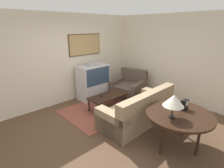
{
  "coord_description": "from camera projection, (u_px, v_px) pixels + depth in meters",
  "views": [
    {
      "loc": [
        -2.55,
        -2.71,
        2.32
      ],
      "look_at": [
        0.69,
        0.72,
        0.75
      ],
      "focal_mm": 28.0,
      "sensor_mm": 36.0,
      "label": 1
    }
  ],
  "objects": [
    {
      "name": "ground_plane",
      "position": [
        112.0,
        126.0,
        4.26
      ],
      "size": [
        12.0,
        12.0,
        0.0
      ],
      "primitive_type": "plane",
      "color": "brown"
    },
    {
      "name": "wall_back",
      "position": [
        64.0,
        59.0,
        5.31
      ],
      "size": [
        12.0,
        0.1,
        2.7
      ],
      "color": "beige",
      "rests_on": "ground_plane"
    },
    {
      "name": "wall_right",
      "position": [
        172.0,
        58.0,
        5.55
      ],
      "size": [
        0.06,
        12.0,
        2.7
      ],
      "color": "beige",
      "rests_on": "ground_plane"
    },
    {
      "name": "area_rug",
      "position": [
        106.0,
        108.0,
        5.19
      ],
      "size": [
        2.41,
        1.65,
        0.01
      ],
      "color": "brown",
      "rests_on": "ground_plane"
    },
    {
      "name": "tv",
      "position": [
        93.0,
        82.0,
        5.76
      ],
      "size": [
        1.0,
        0.57,
        1.21
      ],
      "color": "silver",
      "rests_on": "ground_plane"
    },
    {
      "name": "couch",
      "position": [
        139.0,
        111.0,
        4.34
      ],
      "size": [
        2.03,
        0.92,
        0.87
      ],
      "rotation": [
        0.0,
        0.0,
        3.16
      ],
      "color": "#9E8466",
      "rests_on": "ground_plane"
    },
    {
      "name": "armchair",
      "position": [
        129.0,
        88.0,
        6.05
      ],
      "size": [
        1.2,
        1.18,
        0.88
      ],
      "rotation": [
        0.0,
        0.0,
        -1.33
      ],
      "color": "brown",
      "rests_on": "ground_plane"
    },
    {
      "name": "coffee_table",
      "position": [
        108.0,
        97.0,
        5.05
      ],
      "size": [
        1.14,
        0.54,
        0.41
      ],
      "color": "black",
      "rests_on": "ground_plane"
    },
    {
      "name": "console_table",
      "position": [
        179.0,
        116.0,
        3.38
      ],
      "size": [
        1.28,
        1.28,
        0.72
      ],
      "color": "black",
      "rests_on": "ground_plane"
    },
    {
      "name": "table_lamp",
      "position": [
        174.0,
        101.0,
        3.09
      ],
      "size": [
        0.37,
        0.37,
        0.45
      ],
      "color": "black",
      "rests_on": "console_table"
    },
    {
      "name": "mantel_clock",
      "position": [
        185.0,
        105.0,
        3.49
      ],
      "size": [
        0.17,
        0.1,
        0.2
      ],
      "color": "black",
      "rests_on": "console_table"
    },
    {
      "name": "remote",
      "position": [
        101.0,
        96.0,
        4.99
      ],
      "size": [
        0.1,
        0.17,
        0.02
      ],
      "color": "black",
      "rests_on": "coffee_table"
    }
  ]
}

